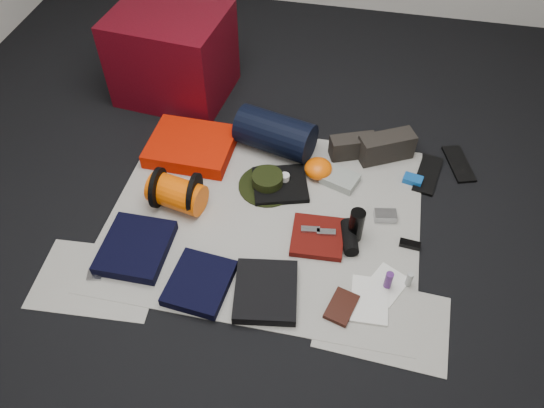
% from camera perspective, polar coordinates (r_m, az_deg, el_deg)
% --- Properties ---
extents(floor, '(4.50, 4.50, 0.02)m').
position_cam_1_polar(floor, '(2.80, -0.74, -1.41)').
color(floor, black).
rests_on(floor, ground).
extents(newspaper_mat, '(1.60, 1.30, 0.01)m').
position_cam_1_polar(newspaper_mat, '(2.79, -0.75, -1.24)').
color(newspaper_mat, beige).
rests_on(newspaper_mat, floor).
extents(newspaper_sheet_front_left, '(0.61, 0.44, 0.00)m').
position_cam_1_polar(newspaper_sheet_front_left, '(2.68, -18.27, -7.68)').
color(newspaper_sheet_front_left, beige).
rests_on(newspaper_sheet_front_left, floor).
extents(newspaper_sheet_front_right, '(0.60, 0.43, 0.00)m').
position_cam_1_polar(newspaper_sheet_front_right, '(2.48, 11.83, -12.29)').
color(newspaper_sheet_front_right, beige).
rests_on(newspaper_sheet_front_right, floor).
extents(red_cabinet, '(0.72, 0.62, 0.55)m').
position_cam_1_polar(red_cabinet, '(3.47, -10.62, 15.49)').
color(red_cabinet, '#51050F').
rests_on(red_cabinet, floor).
extents(sleeping_pad, '(0.48, 0.39, 0.09)m').
position_cam_1_polar(sleeping_pad, '(3.12, -8.68, 6.15)').
color(sleeping_pad, red).
rests_on(sleeping_pad, newspaper_mat).
extents(stuff_sack, '(0.32, 0.22, 0.17)m').
position_cam_1_polar(stuff_sack, '(2.81, -10.20, 1.13)').
color(stuff_sack, '#FA5B04').
rests_on(stuff_sack, newspaper_mat).
extents(sack_strap_left, '(0.02, 0.22, 0.22)m').
position_cam_1_polar(sack_strap_left, '(2.83, -12.17, 1.74)').
color(sack_strap_left, black).
rests_on(sack_strap_left, newspaper_mat).
extents(sack_strap_right, '(0.03, 0.22, 0.22)m').
position_cam_1_polar(sack_strap_right, '(2.77, -8.32, 1.14)').
color(sack_strap_right, black).
rests_on(sack_strap_right, newspaper_mat).
extents(navy_duffel, '(0.49, 0.33, 0.23)m').
position_cam_1_polar(navy_duffel, '(3.06, 0.35, 7.59)').
color(navy_duffel, black).
rests_on(navy_duffel, newspaper_mat).
extents(boonie_brim, '(0.42, 0.42, 0.01)m').
position_cam_1_polar(boonie_brim, '(2.92, -0.48, 2.01)').
color(boonie_brim, black).
rests_on(boonie_brim, newspaper_mat).
extents(boonie_crown, '(0.17, 0.17, 0.07)m').
position_cam_1_polar(boonie_crown, '(2.89, -0.49, 2.58)').
color(boonie_crown, black).
rests_on(boonie_crown, boonie_brim).
extents(hiking_boot_left, '(0.28, 0.19, 0.13)m').
position_cam_1_polar(hiking_boot_left, '(3.09, 8.68, 6.14)').
color(hiking_boot_left, '#28241F').
rests_on(hiking_boot_left, newspaper_mat).
extents(hiking_boot_right, '(0.33, 0.25, 0.16)m').
position_cam_1_polar(hiking_boot_right, '(3.10, 12.20, 6.04)').
color(hiking_boot_right, '#28241F').
rests_on(hiking_boot_right, newspaper_mat).
extents(flip_flop_left, '(0.17, 0.33, 0.02)m').
position_cam_1_polar(flip_flop_left, '(3.11, 16.40, 3.08)').
color(flip_flop_left, black).
rests_on(flip_flop_left, floor).
extents(flip_flop_right, '(0.19, 0.31, 0.02)m').
position_cam_1_polar(flip_flop_right, '(3.23, 19.44, 4.10)').
color(flip_flop_right, black).
rests_on(flip_flop_right, floor).
extents(trousers_navy_a, '(0.32, 0.36, 0.06)m').
position_cam_1_polar(trousers_navy_a, '(2.70, -14.44, -4.54)').
color(trousers_navy_a, black).
rests_on(trousers_navy_a, newspaper_mat).
extents(trousers_navy_b, '(0.30, 0.34, 0.05)m').
position_cam_1_polar(trousers_navy_b, '(2.53, -7.80, -8.40)').
color(trousers_navy_b, black).
rests_on(trousers_navy_b, newspaper_mat).
extents(trousers_charcoal, '(0.33, 0.37, 0.05)m').
position_cam_1_polar(trousers_charcoal, '(2.48, -0.67, -9.38)').
color(trousers_charcoal, black).
rests_on(trousers_charcoal, newspaper_mat).
extents(black_tshirt, '(0.36, 0.35, 0.03)m').
position_cam_1_polar(black_tshirt, '(2.91, 0.88, 2.10)').
color(black_tshirt, black).
rests_on(black_tshirt, newspaper_mat).
extents(red_shirt, '(0.27, 0.27, 0.03)m').
position_cam_1_polar(red_shirt, '(2.68, 4.91, -3.54)').
color(red_shirt, '#550D09').
rests_on(red_shirt, newspaper_mat).
extents(orange_stuff_sack, '(0.20, 0.20, 0.10)m').
position_cam_1_polar(orange_stuff_sack, '(2.96, 5.00, 3.82)').
color(orange_stuff_sack, '#FA5B04').
rests_on(orange_stuff_sack, newspaper_mat).
extents(first_aid_pouch, '(0.23, 0.20, 0.05)m').
position_cam_1_polar(first_aid_pouch, '(2.95, 7.34, 2.69)').
color(first_aid_pouch, gray).
rests_on(first_aid_pouch, newspaper_mat).
extents(water_bottle, '(0.09, 0.09, 0.19)m').
position_cam_1_polar(water_bottle, '(2.65, 9.04, -2.26)').
color(water_bottle, black).
rests_on(water_bottle, newspaper_mat).
extents(speaker, '(0.11, 0.20, 0.07)m').
position_cam_1_polar(speaker, '(2.67, 8.35, -3.55)').
color(speaker, black).
rests_on(speaker, newspaper_mat).
extents(compact_camera, '(0.12, 0.09, 0.05)m').
position_cam_1_polar(compact_camera, '(2.81, 12.08, -1.25)').
color(compact_camera, '#A5A6AA').
rests_on(compact_camera, newspaper_mat).
extents(cyan_case, '(0.12, 0.09, 0.03)m').
position_cam_1_polar(cyan_case, '(3.04, 14.91, 2.56)').
color(cyan_case, '#104FA0').
rests_on(cyan_case, newspaper_mat).
extents(toiletry_purple, '(0.04, 0.04, 0.11)m').
position_cam_1_polar(toiletry_purple, '(2.53, 12.40, -8.06)').
color(toiletry_purple, '#4A1F65').
rests_on(toiletry_purple, newspaper_mat).
extents(toiletry_clear, '(0.04, 0.04, 0.09)m').
position_cam_1_polar(toiletry_clear, '(2.57, 14.55, -7.85)').
color(toiletry_clear, '#A0A4A0').
rests_on(toiletry_clear, newspaper_mat).
extents(paperback_book, '(0.16, 0.20, 0.02)m').
position_cam_1_polar(paperback_book, '(2.47, 7.49, -10.90)').
color(paperback_book, black).
rests_on(paperback_book, newspaper_mat).
extents(map_booklet, '(0.18, 0.26, 0.01)m').
position_cam_1_polar(map_booklet, '(2.52, 10.44, -10.11)').
color(map_booklet, silver).
rests_on(map_booklet, newspaper_mat).
extents(map_printout, '(0.23, 0.25, 0.01)m').
position_cam_1_polar(map_printout, '(2.58, 12.16, -8.47)').
color(map_printout, silver).
rests_on(map_printout, newspaper_mat).
extents(sunglasses, '(0.11, 0.05, 0.03)m').
position_cam_1_polar(sunglasses, '(2.74, 14.60, -4.21)').
color(sunglasses, black).
rests_on(sunglasses, newspaper_mat).
extents(key_cluster, '(0.08, 0.08, 0.01)m').
position_cam_1_polar(key_cluster, '(2.69, -18.51, -7.17)').
color(key_cluster, '#A5A6AA').
rests_on(key_cluster, newspaper_mat).
extents(tape_roll, '(0.05, 0.05, 0.04)m').
position_cam_1_polar(tape_roll, '(2.91, 1.39, 2.90)').
color(tape_roll, silver).
rests_on(tape_roll, black_tshirt).
extents(energy_bar_a, '(0.10, 0.05, 0.01)m').
position_cam_1_polar(energy_bar_a, '(2.68, 4.16, -2.75)').
color(energy_bar_a, '#A5A6AA').
rests_on(energy_bar_a, red_shirt).
extents(energy_bar_b, '(0.10, 0.05, 0.01)m').
position_cam_1_polar(energy_bar_b, '(2.67, 5.85, -3.02)').
color(energy_bar_b, '#A5A6AA').
rests_on(energy_bar_b, red_shirt).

